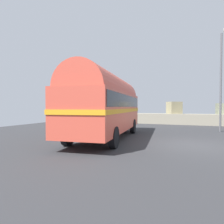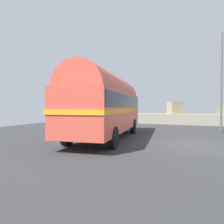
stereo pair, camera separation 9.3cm
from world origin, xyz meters
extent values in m
cube|color=#303133|center=(0.00, 0.00, 0.01)|extent=(32.00, 26.00, 0.02)
cube|color=gray|center=(0.00, 11.80, 0.55)|extent=(31.36, 1.80, 1.10)
sphere|color=gray|center=(-12.51, 11.70, 1.64)|extent=(1.09, 1.09, 1.09)
sphere|color=gray|center=(-6.91, 11.82, 1.53)|extent=(0.85, 0.85, 0.85)
cube|color=gray|center=(-1.80, 12.20, 1.74)|extent=(1.76, 1.76, 1.28)
cube|color=gray|center=(2.73, 12.17, 1.64)|extent=(1.10, 1.20, 1.08)
cylinder|color=black|center=(-5.92, 2.78, 0.50)|extent=(0.40, 0.99, 0.96)
cylinder|color=black|center=(-3.72, 3.05, 0.50)|extent=(0.40, 0.99, 0.96)
cylinder|color=black|center=(-5.27, -2.39, 0.50)|extent=(0.40, 0.99, 0.96)
cylinder|color=black|center=(-3.08, -2.12, 0.50)|extent=(0.40, 0.99, 0.96)
cube|color=#D34D3A|center=(-4.50, 0.33, 1.57)|extent=(3.42, 8.63, 2.10)
cylinder|color=#D34D3A|center=(-4.50, 0.33, 2.62)|extent=(3.18, 8.27, 2.20)
cube|color=orange|center=(-4.50, 0.33, 1.63)|extent=(3.48, 8.72, 0.20)
cube|color=black|center=(-4.50, 0.33, 2.15)|extent=(3.41, 8.30, 0.64)
cube|color=silver|center=(-5.03, 4.57, 0.70)|extent=(2.28, 0.44, 0.28)
cylinder|color=#5B5B60|center=(1.92, 6.20, 3.56)|extent=(0.14, 0.14, 7.11)
camera|label=1|loc=(0.10, -10.12, 1.83)|focal=31.99mm
camera|label=2|loc=(0.18, -10.08, 1.83)|focal=31.99mm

